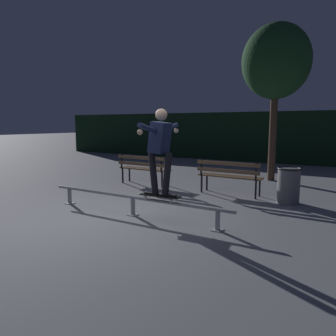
{
  "coord_description": "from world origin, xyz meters",
  "views": [
    {
      "loc": [
        3.67,
        -4.55,
        1.76
      ],
      "look_at": [
        0.31,
        1.04,
        0.85
      ],
      "focal_mm": 33.98,
      "sensor_mm": 36.0,
      "label": 1
    }
  ],
  "objects": [
    {
      "name": "ground_plane",
      "position": [
        0.0,
        0.0,
        0.0
      ],
      "size": [
        90.0,
        90.0,
        0.0
      ],
      "primitive_type": "plane",
      "color": "slate"
    },
    {
      "name": "hedge_backdrop",
      "position": [
        0.0,
        10.58,
        1.15
      ],
      "size": [
        24.0,
        1.2,
        2.31
      ],
      "primitive_type": "cube",
      "color": "black",
      "rests_on": "ground"
    },
    {
      "name": "grind_rail",
      "position": [
        -0.0,
        0.24,
        0.3
      ],
      "size": [
        4.13,
        0.18,
        0.38
      ],
      "color": "#9E9EA3",
      "rests_on": "ground"
    },
    {
      "name": "skateboard",
      "position": [
        0.63,
        0.24,
        0.45
      ],
      "size": [
        0.79,
        0.25,
        0.09
      ],
      "color": "black",
      "rests_on": "grind_rail"
    },
    {
      "name": "skateboarder",
      "position": [
        0.63,
        0.24,
        1.39
      ],
      "size": [
        0.62,
        1.41,
        1.56
      ],
      "color": "black",
      "rests_on": "skateboard"
    },
    {
      "name": "park_bench_leftmost",
      "position": [
        -1.63,
        2.87,
        0.54
      ],
      "size": [
        1.61,
        0.44,
        0.88
      ],
      "color": "black",
      "rests_on": "ground"
    },
    {
      "name": "park_bench_left_center",
      "position": [
        0.97,
        2.87,
        0.54
      ],
      "size": [
        1.61,
        0.44,
        0.88
      ],
      "color": "black",
      "rests_on": "ground"
    },
    {
      "name": "tree_behind_benches",
      "position": [
        1.38,
        5.54,
        3.57
      ],
      "size": [
        2.02,
        2.02,
        4.72
      ],
      "color": "#4C3828",
      "rests_on": "ground"
    },
    {
      "name": "trash_can",
      "position": [
        2.4,
        2.77,
        0.41
      ],
      "size": [
        0.52,
        0.52,
        0.8
      ],
      "color": "slate",
      "rests_on": "ground"
    }
  ]
}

